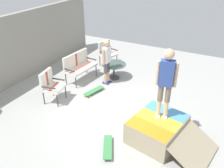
# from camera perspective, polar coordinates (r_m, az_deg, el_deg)

# --- Properties ---
(ground_plane) EXTENTS (12.00, 12.00, 0.10)m
(ground_plane) POSITION_cam_1_polar(r_m,az_deg,el_deg) (7.02, 0.17, -7.27)
(ground_plane) COLOR #A8A8A3
(back_wall_cinderblock) EXTENTS (9.00, 0.20, 2.39)m
(back_wall_cinderblock) POSITION_cam_1_polar(r_m,az_deg,el_deg) (8.80, -23.80, 7.17)
(back_wall_cinderblock) COLOR gray
(back_wall_cinderblock) RESTS_ON ground_plane
(skate_ramp) EXTENTS (1.65, 2.13, 0.60)m
(skate_ramp) POSITION_cam_1_polar(r_m,az_deg,el_deg) (6.03, 11.22, -10.79)
(skate_ramp) COLOR tan
(skate_ramp) RESTS_ON ground_plane
(patio_bench) EXTENTS (1.30, 0.67, 1.02)m
(patio_bench) POSITION_cam_1_polar(r_m,az_deg,el_deg) (8.63, -8.16, 4.82)
(patio_bench) COLOR #38383D
(patio_bench) RESTS_ON ground_plane
(patio_chair_near_house) EXTENTS (0.74, 0.69, 1.02)m
(patio_chair_near_house) POSITION_cam_1_polar(r_m,az_deg,el_deg) (9.77, -1.38, 8.05)
(patio_chair_near_house) COLOR #38383D
(patio_chair_near_house) RESTS_ON ground_plane
(patio_chair_by_wall) EXTENTS (0.71, 0.65, 1.02)m
(patio_chair_by_wall) POSITION_cam_1_polar(r_m,az_deg,el_deg) (7.48, -14.80, 0.12)
(patio_chair_by_wall) COLOR #38383D
(patio_chair_by_wall) RESTS_ON ground_plane
(patio_table) EXTENTS (0.90, 0.90, 0.57)m
(patio_table) POSITION_cam_1_polar(r_m,az_deg,el_deg) (8.72, 0.46, 3.89)
(patio_table) COLOR #38383D
(patio_table) RESTS_ON ground_plane
(person_watching) EXTENTS (0.48, 0.25, 1.63)m
(person_watching) POSITION_cam_1_polar(r_m,az_deg,el_deg) (8.15, -1.30, 6.14)
(person_watching) COLOR navy
(person_watching) RESTS_ON ground_plane
(person_skater) EXTENTS (0.29, 0.47, 1.77)m
(person_skater) POSITION_cam_1_polar(r_m,az_deg,el_deg) (5.41, 13.01, 1.13)
(person_skater) COLOR silver
(person_skater) RESTS_ON skate_ramp
(skateboard_by_bench) EXTENTS (0.82, 0.40, 0.10)m
(skateboard_by_bench) POSITION_cam_1_polar(r_m,az_deg,el_deg) (7.91, -4.40, -1.66)
(skateboard_by_bench) COLOR #3F8C4C
(skateboard_by_bench) RESTS_ON ground_plane
(skateboard_spare) EXTENTS (0.80, 0.54, 0.10)m
(skateboard_spare) POSITION_cam_1_polar(r_m,az_deg,el_deg) (5.78, -1.05, -15.09)
(skateboard_spare) COLOR #3F8C4C
(skateboard_spare) RESTS_ON ground_plane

